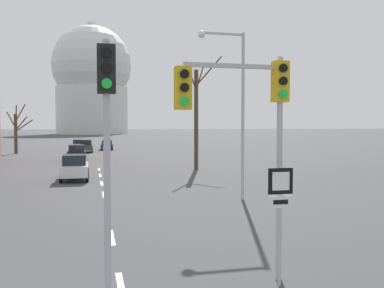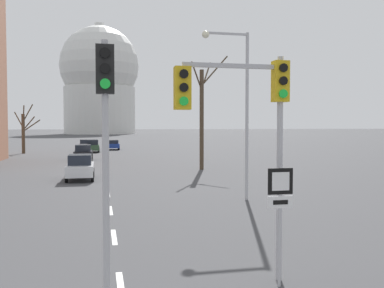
# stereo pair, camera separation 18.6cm
# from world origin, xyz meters

# --- Properties ---
(lane_stripe_1) EXTENTS (0.16, 2.00, 0.01)m
(lane_stripe_1) POSITION_xyz_m (0.00, 7.07, 0.00)
(lane_stripe_1) COLOR silver
(lane_stripe_1) RESTS_ON ground_plane
(lane_stripe_2) EXTENTS (0.16, 2.00, 0.01)m
(lane_stripe_2) POSITION_xyz_m (0.00, 11.57, 0.00)
(lane_stripe_2) COLOR silver
(lane_stripe_2) RESTS_ON ground_plane
(lane_stripe_3) EXTENTS (0.16, 2.00, 0.01)m
(lane_stripe_3) POSITION_xyz_m (0.00, 16.07, 0.00)
(lane_stripe_3) COLOR silver
(lane_stripe_3) RESTS_ON ground_plane
(lane_stripe_4) EXTENTS (0.16, 2.00, 0.01)m
(lane_stripe_4) POSITION_xyz_m (0.00, 20.57, 0.00)
(lane_stripe_4) COLOR silver
(lane_stripe_4) RESTS_ON ground_plane
(lane_stripe_5) EXTENTS (0.16, 2.00, 0.01)m
(lane_stripe_5) POSITION_xyz_m (0.00, 25.07, 0.00)
(lane_stripe_5) COLOR silver
(lane_stripe_5) RESTS_ON ground_plane
(lane_stripe_6) EXTENTS (0.16, 2.00, 0.01)m
(lane_stripe_6) POSITION_xyz_m (0.00, 29.57, 0.00)
(lane_stripe_6) COLOR silver
(lane_stripe_6) RESTS_ON ground_plane
(lane_stripe_7) EXTENTS (0.16, 2.00, 0.01)m
(lane_stripe_7) POSITION_xyz_m (0.00, 34.07, 0.00)
(lane_stripe_7) COLOR silver
(lane_stripe_7) RESTS_ON ground_plane
(traffic_signal_near_right) EXTENTS (2.71, 0.34, 5.32)m
(traffic_signal_near_right) POSITION_xyz_m (2.92, 6.72, 4.05)
(traffic_signal_near_right) COLOR #B2B2B7
(traffic_signal_near_right) RESTS_ON ground_plane
(traffic_signal_centre_tall) EXTENTS (0.36, 0.34, 5.40)m
(traffic_signal_centre_tall) POSITION_xyz_m (-0.33, 5.98, 3.75)
(traffic_signal_centre_tall) COLOR #B2B2B7
(traffic_signal_centre_tall) RESTS_ON ground_plane
(route_sign_post) EXTENTS (0.60, 0.08, 2.78)m
(route_sign_post) POSITION_xyz_m (3.57, 6.33, 1.91)
(route_sign_post) COLOR #B2B2B7
(route_sign_post) RESTS_ON ground_plane
(street_lamp_right) EXTENTS (2.37, 0.36, 8.25)m
(street_lamp_right) POSITION_xyz_m (6.27, 17.38, 5.09)
(street_lamp_right) COLOR #B2B2B7
(street_lamp_right) RESTS_ON ground_plane
(sedan_near_left) EXTENTS (1.76, 3.99, 1.47)m
(sedan_near_left) POSITION_xyz_m (1.65, 63.11, 0.75)
(sedan_near_left) COLOR navy
(sedan_near_left) RESTS_ON ground_plane
(sedan_near_right) EXTENTS (1.79, 4.51, 1.73)m
(sedan_near_right) POSITION_xyz_m (-1.31, 57.75, 0.86)
(sedan_near_right) COLOR #2D4C33
(sedan_near_right) RESTS_ON ground_plane
(sedan_mid_centre) EXTENTS (1.92, 3.86, 1.65)m
(sedan_mid_centre) POSITION_xyz_m (-2.11, 43.92, 0.84)
(sedan_mid_centre) COLOR black
(sedan_mid_centre) RESTS_ON ground_plane
(sedan_far_left) EXTENTS (1.83, 4.09, 1.74)m
(sedan_far_left) POSITION_xyz_m (-1.72, 27.12, 0.88)
(sedan_far_left) COLOR silver
(sedan_far_left) RESTS_ON ground_plane
(sedan_far_right) EXTENTS (1.72, 3.80, 1.51)m
(sedan_far_right) POSITION_xyz_m (-2.58, 64.73, 0.77)
(sedan_far_right) COLOR #B7B7BC
(sedan_far_right) RESTS_ON ground_plane
(bare_tree_right_near) EXTENTS (3.64, 3.22, 9.70)m
(bare_tree_right_near) POSITION_xyz_m (8.01, 32.09, 4.65)
(bare_tree_right_near) COLOR #473828
(bare_tree_right_near) RESTS_ON ground_plane
(bare_tree_left_far) EXTENTS (3.45, 2.82, 6.54)m
(bare_tree_left_far) POSITION_xyz_m (-10.09, 56.79, 3.05)
(bare_tree_left_far) COLOR #473828
(bare_tree_left_far) RESTS_ON ground_plane
(capitol_dome) EXTENTS (33.49, 33.49, 47.31)m
(capitol_dome) POSITION_xyz_m (0.00, 185.84, 23.04)
(capitol_dome) COLOR silver
(capitol_dome) RESTS_ON ground_plane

